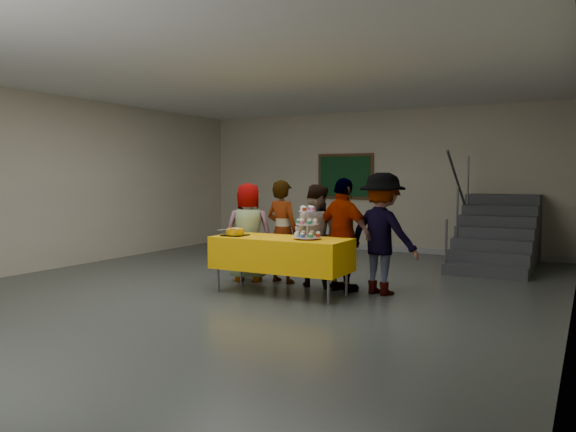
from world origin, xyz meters
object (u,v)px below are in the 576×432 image
Objects in this scene: bake_table at (281,253)px; noticeboard at (345,176)px; schoolchild_e at (382,234)px; schoolchild_a at (248,232)px; bear_cake at (235,232)px; schoolchild_b at (282,232)px; cupcake_stand at (307,226)px; schoolchild_c at (316,236)px; schoolchild_d at (344,235)px; staircase at (498,238)px.

noticeboard reaches higher than bake_table.
schoolchild_e is (1.21, 0.64, 0.27)m from bake_table.
noticeboard is at bearing -110.12° from schoolchild_a.
bear_cake is 0.22× the size of schoolchild_e.
bake_table is at bearing 129.15° from schoolchild_b.
cupcake_stand is 0.30× the size of schoolchild_c.
staircase reaches higher than schoolchild_d.
staircase reaches higher than schoolchild_a.
cupcake_stand is 0.79m from schoolchild_c.
cupcake_stand is 0.65m from schoolchild_d.
schoolchild_c is (0.18, 0.70, 0.19)m from bake_table.
schoolchild_e is at bearing 27.98° from bake_table.
bear_cake is 0.24× the size of schoolchild_a.
schoolchild_b is (-0.38, 0.72, 0.22)m from bake_table.
bake_table is at bearing 123.25° from schoolchild_a.
schoolchild_e reaches higher than cupcake_stand.
cupcake_stand is 1.09m from bear_cake.
schoolchild_d is at bearing 37.70° from bake_table.
schoolchild_b is at bearing 117.76° from bake_table.
cupcake_stand reaches higher than bake_table.
bear_cake is 0.15× the size of staircase.
bake_table is 0.91m from schoolchild_d.
noticeboard is (-0.45, 5.00, 0.77)m from bear_cake.
bake_table is 1.19× the size of schoolchild_d.
bear_cake is 1.18m from schoolchild_c.
schoolchild_b is 1.09m from schoolchild_d.
cupcake_stand reaches higher than bear_cake.
schoolchild_b is (-0.79, 0.75, -0.17)m from cupcake_stand.
schoolchild_a is 0.97× the size of schoolchild_b.
cupcake_stand is 0.28× the size of schoolchild_d.
bear_cake is at bearing -175.40° from cupcake_stand.
cupcake_stand is at bearing 55.25° from schoolchild_e.
cupcake_stand is at bearing 147.96° from schoolchild_b.
staircase is (1.01, 3.41, -0.34)m from schoolchild_e.
staircase is (1.53, 3.52, -0.30)m from schoolchild_d.
bake_table is at bearing -77.15° from noticeboard.
schoolchild_b is 0.57m from schoolchild_c.
schoolchild_a is at bearing 108.78° from bear_cake.
schoolchild_d reaches higher than schoolchild_b.
cupcake_stand is 4.49m from staircase.
bear_cake is 1.51m from schoolchild_d.
bear_cake is 0.23× the size of schoolchild_b.
noticeboard is (-1.53, 4.92, 0.66)m from cupcake_stand.
cupcake_stand is 1.11m from schoolchild_b.
schoolchild_c is 0.54m from schoolchild_d.
schoolchild_c is at bearing 0.54° from schoolchild_d.
noticeboard is at bearing -48.86° from schoolchild_d.
noticeboard reaches higher than schoolchild_b.
staircase reaches higher than bake_table.
schoolchild_d is (0.69, 0.54, 0.23)m from bake_table.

